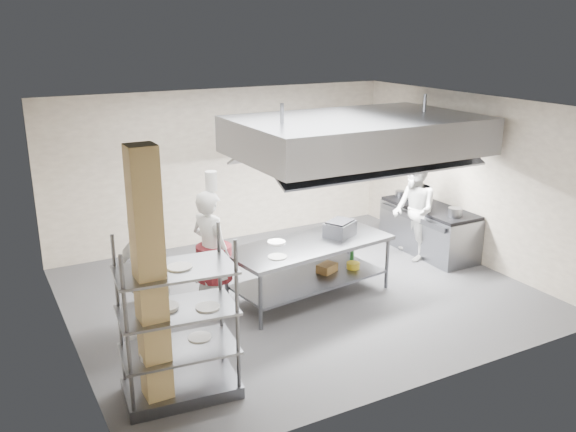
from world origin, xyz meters
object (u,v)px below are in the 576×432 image
island (309,270)px  griddle (340,229)px  chef_line (414,211)px  chef_plating (143,279)px  cooking_range (428,231)px  stockpot (426,204)px  pass_rack (178,319)px  chef_head (211,252)px

island → griddle: bearing=-2.8°
chef_line → chef_plating: bearing=-63.0°
chef_line → island: bearing=-59.0°
island → cooking_range: size_ratio=1.32×
cooking_range → chef_line: chef_line is taller
chef_plating → stockpot: chef_plating is taller
island → pass_rack: 3.16m
chef_head → griddle: bearing=-116.9°
cooking_range → chef_plating: 5.77m
pass_rack → chef_plating: pass_rack is taller
chef_line → cooking_range: bearing=121.6°
griddle → chef_plating: bearing=157.3°
island → chef_line: bearing=5.0°
island → chef_head: (-1.54, 0.25, 0.49)m
chef_plating → griddle: bearing=76.7°
island → chef_head: 1.63m
stockpot → cooking_range: bearing=17.4°
island → chef_head: chef_head is taller
chef_plating → griddle: 3.27m
griddle → chef_line: bearing=-12.4°
chef_head → stockpot: 4.42m
cooking_range → pass_rack: bearing=-157.9°
chef_head → pass_rack: bearing=127.4°
island → cooking_range: bearing=5.1°
chef_plating → stockpot: 5.61m
chef_head → island: bearing=-120.7°
pass_rack → cooking_range: 6.15m
pass_rack → stockpot: pass_rack is taller
pass_rack → cooking_range: size_ratio=0.97×
cooking_range → stockpot: stockpot is taller
pass_rack → chef_head: pass_rack is taller
cooking_range → stockpot: 0.58m
chef_head → chef_line: (4.06, 0.32, -0.03)m
pass_rack → chef_plating: size_ratio=1.05×
stockpot → chef_head: bearing=-175.0°
island → pass_rack: bearing=-156.4°
pass_rack → stockpot: 5.97m
chef_line → pass_rack: bearing=-48.8°
chef_head → stockpot: chef_head is taller
chef_head → chef_plating: chef_head is taller
island → stockpot: (2.86, 0.64, 0.52)m
chef_head → stockpot: (4.40, 0.39, 0.03)m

